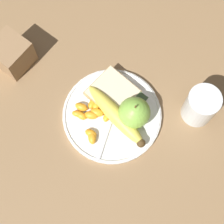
# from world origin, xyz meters

# --- Properties ---
(ground_plane) EXTENTS (3.00, 3.00, 0.00)m
(ground_plane) POSITION_xyz_m (0.00, 0.00, 0.00)
(ground_plane) COLOR olive
(plate) EXTENTS (0.24, 0.24, 0.01)m
(plate) POSITION_xyz_m (0.00, 0.00, 0.01)
(plate) COLOR white
(plate) RESTS_ON ground_plane
(juice_glass) EXTENTS (0.08, 0.08, 0.10)m
(juice_glass) POSITION_xyz_m (0.16, 0.14, 0.05)
(juice_glass) COLOR silver
(juice_glass) RESTS_ON ground_plane
(apple) EXTENTS (0.08, 0.08, 0.08)m
(apple) POSITION_xyz_m (0.05, 0.03, 0.05)
(apple) COLOR #84BC47
(apple) RESTS_ON plate
(banana) EXTENTS (0.20, 0.07, 0.04)m
(banana) POSITION_xyz_m (0.01, -0.00, 0.03)
(banana) COLOR #E0CC4C
(banana) RESTS_ON plate
(bread_slice) EXTENTS (0.11, 0.11, 0.02)m
(bread_slice) POSITION_xyz_m (-0.03, 0.04, 0.02)
(bread_slice) COLOR tan
(bread_slice) RESTS_ON plate
(fork) EXTENTS (0.09, 0.19, 0.00)m
(fork) POSITION_xyz_m (0.00, -0.00, 0.01)
(fork) COLOR silver
(fork) RESTS_ON plate
(jam_packet) EXTENTS (0.05, 0.04, 0.02)m
(jam_packet) POSITION_xyz_m (0.02, 0.06, 0.02)
(jam_packet) COLOR white
(jam_packet) RESTS_ON plate
(orange_segment_0) EXTENTS (0.02, 0.03, 0.01)m
(orange_segment_0) POSITION_xyz_m (-0.05, -0.01, 0.02)
(orange_segment_0) COLOR orange
(orange_segment_0) RESTS_ON plate
(orange_segment_1) EXTENTS (0.03, 0.02, 0.02)m
(orange_segment_1) POSITION_xyz_m (-0.06, -0.05, 0.02)
(orange_segment_1) COLOR orange
(orange_segment_1) RESTS_ON plate
(orange_segment_2) EXTENTS (0.02, 0.03, 0.01)m
(orange_segment_2) POSITION_xyz_m (-0.01, -0.01, 0.02)
(orange_segment_2) COLOR orange
(orange_segment_2) RESTS_ON plate
(orange_segment_3) EXTENTS (0.02, 0.03, 0.02)m
(orange_segment_3) POSITION_xyz_m (-0.04, -0.01, 0.02)
(orange_segment_3) COLOR orange
(orange_segment_3) RESTS_ON plate
(orange_segment_4) EXTENTS (0.04, 0.04, 0.02)m
(orange_segment_4) POSITION_xyz_m (0.00, -0.08, 0.02)
(orange_segment_4) COLOR orange
(orange_segment_4) RESTS_ON plate
(orange_segment_5) EXTENTS (0.04, 0.03, 0.02)m
(orange_segment_5) POSITION_xyz_m (-0.04, -0.03, 0.02)
(orange_segment_5) COLOR orange
(orange_segment_5) RESTS_ON plate
(orange_segment_6) EXTENTS (0.03, 0.03, 0.01)m
(orange_segment_6) POSITION_xyz_m (-0.07, -0.05, 0.02)
(orange_segment_6) COLOR orange
(orange_segment_6) RESTS_ON plate
(orange_segment_7) EXTENTS (0.04, 0.03, 0.02)m
(orange_segment_7) POSITION_xyz_m (-0.07, -0.03, 0.02)
(orange_segment_7) COLOR orange
(orange_segment_7) RESTS_ON plate
(orange_segment_8) EXTENTS (0.04, 0.03, 0.02)m
(orange_segment_8) POSITION_xyz_m (-0.03, -0.02, 0.02)
(orange_segment_8) COLOR orange
(orange_segment_8) RESTS_ON plate
(orange_segment_9) EXTENTS (0.03, 0.02, 0.02)m
(orange_segment_9) POSITION_xyz_m (-0.01, -0.07, 0.02)
(orange_segment_9) COLOR orange
(orange_segment_9) RESTS_ON plate
(condiment_caddy) EXTENTS (0.08, 0.08, 0.08)m
(condiment_caddy) POSITION_xyz_m (-0.29, -0.04, 0.04)
(condiment_caddy) COLOR #93704C
(condiment_caddy) RESTS_ON ground_plane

